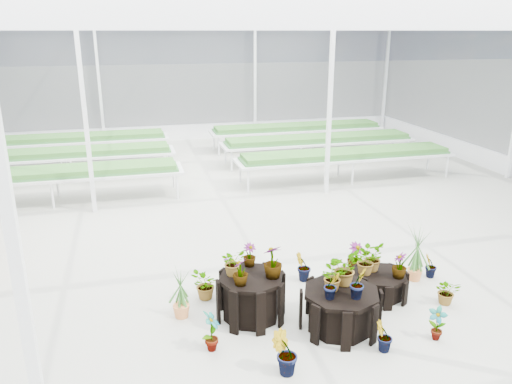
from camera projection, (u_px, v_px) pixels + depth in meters
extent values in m
plane|color=gray|center=(255.00, 271.00, 9.14)|extent=(24.00, 24.00, 0.00)
cylinder|color=black|center=(251.00, 297.00, 7.56)|extent=(1.05, 1.05, 0.69)
cylinder|color=black|center=(340.00, 309.00, 7.30)|extent=(1.42, 1.42, 0.61)
cylinder|color=black|center=(379.00, 285.00, 8.22)|extent=(1.05, 1.05, 0.41)
imported|color=#326528|center=(233.00, 262.00, 7.46)|extent=(0.48, 0.46, 0.41)
imported|color=#326528|center=(273.00, 261.00, 7.36)|extent=(0.35, 0.35, 0.51)
imported|color=#326528|center=(250.00, 255.00, 7.74)|extent=(0.25, 0.25, 0.37)
imported|color=#326528|center=(240.00, 272.00, 7.16)|extent=(0.32, 0.32, 0.41)
imported|color=#326528|center=(331.00, 277.00, 7.19)|extent=(0.41, 0.45, 0.41)
imported|color=#326528|center=(358.00, 283.00, 6.97)|extent=(0.31, 0.29, 0.46)
imported|color=#326528|center=(344.00, 268.00, 7.35)|extent=(0.59, 0.61, 0.51)
imported|color=#326528|center=(332.00, 285.00, 6.95)|extent=(0.23, 0.19, 0.41)
imported|color=#326528|center=(364.00, 261.00, 8.09)|extent=(0.40, 0.45, 0.46)
imported|color=#326528|center=(400.00, 265.00, 7.96)|extent=(0.29, 0.29, 0.43)
imported|color=#326528|center=(372.00, 257.00, 8.22)|extent=(0.51, 0.53, 0.45)
imported|color=#326528|center=(211.00, 331.00, 6.78)|extent=(0.31, 0.38, 0.61)
imported|color=#326528|center=(205.00, 285.00, 8.11)|extent=(0.56, 0.58, 0.50)
imported|color=#326528|center=(284.00, 354.00, 6.31)|extent=(0.36, 0.31, 0.61)
imported|color=#326528|center=(383.00, 337.00, 6.78)|extent=(0.30, 0.26, 0.47)
imported|color=#326528|center=(437.00, 324.00, 7.04)|extent=(0.32, 0.32, 0.51)
imported|color=#326528|center=(447.00, 291.00, 7.99)|extent=(0.49, 0.47, 0.43)
imported|color=#326528|center=(430.00, 266.00, 8.83)|extent=(0.31, 0.28, 0.45)
imported|color=#326528|center=(356.00, 257.00, 9.05)|extent=(0.38, 0.38, 0.54)
imported|color=#326528|center=(303.00, 267.00, 8.70)|extent=(0.37, 0.34, 0.54)
imported|color=#326528|center=(231.00, 275.00, 8.30)|extent=(0.45, 0.45, 0.65)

